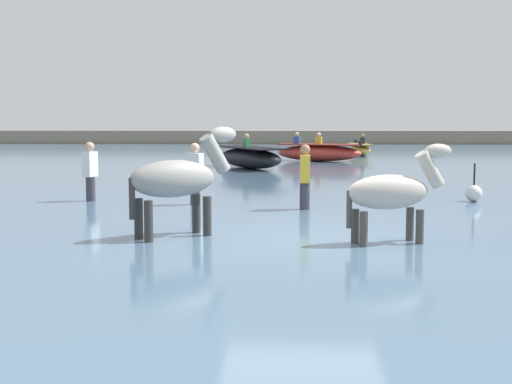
{
  "coord_description": "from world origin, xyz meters",
  "views": [
    {
      "loc": [
        -0.32,
        -10.57,
        2.15
      ],
      "look_at": [
        -0.78,
        1.68,
        0.85
      ],
      "focal_mm": 49.3,
      "sensor_mm": 36.0,
      "label": 1
    }
  ],
  "objects_px": {
    "person_spectator_far": "(90,177)",
    "person_onlooker_left": "(305,183)",
    "person_wading_mid": "(195,180)",
    "channel_buoy": "(474,193)",
    "horse_lead_grey": "(178,182)",
    "boat_far_inshore": "(319,152)",
    "horse_trailing_pinto": "(392,195)",
    "boat_mid_outer": "(250,158)",
    "boat_mid_channel": "(360,149)"
  },
  "relations": [
    {
      "from": "person_spectator_far",
      "to": "person_onlooker_left",
      "type": "bearing_deg",
      "value": -14.88
    },
    {
      "from": "person_wading_mid",
      "to": "channel_buoy",
      "type": "relative_size",
      "value": 1.97
    },
    {
      "from": "person_onlooker_left",
      "to": "person_spectator_far",
      "type": "distance_m",
      "value": 4.75
    },
    {
      "from": "horse_lead_grey",
      "to": "channel_buoy",
      "type": "xyz_separation_m",
      "value": [
        5.7,
        4.67,
        -0.65
      ]
    },
    {
      "from": "person_onlooker_left",
      "to": "channel_buoy",
      "type": "relative_size",
      "value": 1.97
    },
    {
      "from": "boat_far_inshore",
      "to": "person_spectator_far",
      "type": "height_order",
      "value": "person_spectator_far"
    },
    {
      "from": "horse_lead_grey",
      "to": "person_wading_mid",
      "type": "relative_size",
      "value": 1.23
    },
    {
      "from": "person_onlooker_left",
      "to": "channel_buoy",
      "type": "height_order",
      "value": "person_onlooker_left"
    },
    {
      "from": "horse_trailing_pinto",
      "to": "channel_buoy",
      "type": "xyz_separation_m",
      "value": [
        2.55,
        5.11,
        -0.52
      ]
    },
    {
      "from": "boat_mid_outer",
      "to": "boat_far_inshore",
      "type": "height_order",
      "value": "boat_mid_outer"
    },
    {
      "from": "boat_mid_channel",
      "to": "person_spectator_far",
      "type": "relative_size",
      "value": 1.86
    },
    {
      "from": "horse_lead_grey",
      "to": "boat_mid_channel",
      "type": "xyz_separation_m",
      "value": [
        5.32,
        23.43,
        -0.56
      ]
    },
    {
      "from": "horse_lead_grey",
      "to": "person_onlooker_left",
      "type": "height_order",
      "value": "horse_lead_grey"
    },
    {
      "from": "horse_trailing_pinto",
      "to": "boat_mid_channel",
      "type": "relative_size",
      "value": 0.59
    },
    {
      "from": "boat_mid_channel",
      "to": "channel_buoy",
      "type": "bearing_deg",
      "value": -88.83
    },
    {
      "from": "person_wading_mid",
      "to": "channel_buoy",
      "type": "xyz_separation_m",
      "value": [
        5.93,
        0.73,
        -0.33
      ]
    },
    {
      "from": "horse_trailing_pinto",
      "to": "boat_mid_outer",
      "type": "xyz_separation_m",
      "value": [
        -2.74,
        14.98,
        -0.32
      ]
    },
    {
      "from": "horse_lead_grey",
      "to": "boat_far_inshore",
      "type": "relative_size",
      "value": 0.54
    },
    {
      "from": "horse_trailing_pinto",
      "to": "boat_mid_channel",
      "type": "height_order",
      "value": "horse_trailing_pinto"
    },
    {
      "from": "person_spectator_far",
      "to": "channel_buoy",
      "type": "relative_size",
      "value": 1.97
    },
    {
      "from": "boat_mid_outer",
      "to": "person_wading_mid",
      "type": "height_order",
      "value": "person_wading_mid"
    },
    {
      "from": "person_spectator_far",
      "to": "boat_mid_outer",
      "type": "bearing_deg",
      "value": 73.44
    },
    {
      "from": "boat_mid_outer",
      "to": "boat_mid_channel",
      "type": "relative_size",
      "value": 1.35
    },
    {
      "from": "boat_mid_outer",
      "to": "boat_mid_channel",
      "type": "bearing_deg",
      "value": 61.17
    },
    {
      "from": "person_spectator_far",
      "to": "channel_buoy",
      "type": "bearing_deg",
      "value": 1.27
    },
    {
      "from": "person_onlooker_left",
      "to": "person_wading_mid",
      "type": "xyz_separation_m",
      "value": [
        -2.25,
        0.68,
        0.0
      ]
    },
    {
      "from": "boat_mid_outer",
      "to": "boat_far_inshore",
      "type": "distance_m",
      "value": 4.9
    },
    {
      "from": "boat_mid_channel",
      "to": "person_wading_mid",
      "type": "bearing_deg",
      "value": -105.88
    },
    {
      "from": "boat_mid_channel",
      "to": "horse_trailing_pinto",
      "type": "bearing_deg",
      "value": -95.17
    },
    {
      "from": "boat_mid_outer",
      "to": "channel_buoy",
      "type": "xyz_separation_m",
      "value": [
        5.28,
        -9.87,
        -0.19
      ]
    },
    {
      "from": "channel_buoy",
      "to": "person_onlooker_left",
      "type": "bearing_deg",
      "value": -159.09
    },
    {
      "from": "boat_far_inshore",
      "to": "boat_mid_channel",
      "type": "distance_m",
      "value": 5.29
    },
    {
      "from": "horse_lead_grey",
      "to": "boat_mid_channel",
      "type": "bearing_deg",
      "value": 77.21
    },
    {
      "from": "boat_mid_outer",
      "to": "boat_mid_channel",
      "type": "xyz_separation_m",
      "value": [
        4.9,
        8.9,
        -0.1
      ]
    },
    {
      "from": "boat_far_inshore",
      "to": "person_wading_mid",
      "type": "height_order",
      "value": "person_wading_mid"
    },
    {
      "from": "boat_mid_channel",
      "to": "person_wading_mid",
      "type": "xyz_separation_m",
      "value": [
        -5.54,
        -19.49,
        0.24
      ]
    },
    {
      "from": "person_onlooker_left",
      "to": "person_spectator_far",
      "type": "relative_size",
      "value": 1.0
    },
    {
      "from": "boat_far_inshore",
      "to": "person_spectator_far",
      "type": "distance_m",
      "value": 15.24
    },
    {
      "from": "horse_trailing_pinto",
      "to": "boat_mid_channel",
      "type": "bearing_deg",
      "value": 84.83
    },
    {
      "from": "boat_far_inshore",
      "to": "person_onlooker_left",
      "type": "xyz_separation_m",
      "value": [
        -1.09,
        -15.36,
        0.16
      ]
    },
    {
      "from": "channel_buoy",
      "to": "boat_far_inshore",
      "type": "bearing_deg",
      "value": 100.49
    },
    {
      "from": "horse_trailing_pinto",
      "to": "person_wading_mid",
      "type": "relative_size",
      "value": 1.09
    },
    {
      "from": "horse_lead_grey",
      "to": "boat_far_inshore",
      "type": "height_order",
      "value": "horse_lead_grey"
    },
    {
      "from": "channel_buoy",
      "to": "boat_mid_channel",
      "type": "bearing_deg",
      "value": 91.17
    },
    {
      "from": "horse_trailing_pinto",
      "to": "boat_mid_channel",
      "type": "xyz_separation_m",
      "value": [
        2.16,
        23.87,
        -0.43
      ]
    },
    {
      "from": "horse_trailing_pinto",
      "to": "person_onlooker_left",
      "type": "relative_size",
      "value": 1.09
    },
    {
      "from": "boat_mid_channel",
      "to": "horse_lead_grey",
      "type": "bearing_deg",
      "value": -102.79
    },
    {
      "from": "horse_lead_grey",
      "to": "person_wading_mid",
      "type": "bearing_deg",
      "value": 93.28
    },
    {
      "from": "boat_mid_channel",
      "to": "channel_buoy",
      "type": "height_order",
      "value": "boat_mid_channel"
    },
    {
      "from": "boat_far_inshore",
      "to": "person_onlooker_left",
      "type": "distance_m",
      "value": 15.4
    }
  ]
}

